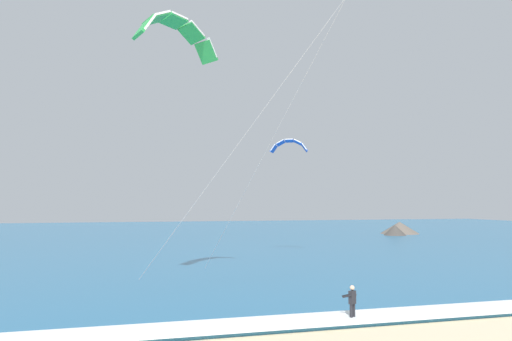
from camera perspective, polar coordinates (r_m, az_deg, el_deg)
sea at (r=80.30m, az=-5.16°, el=-7.95°), size 200.00×120.00×0.20m
surf_foam at (r=24.64m, az=19.43°, el=-16.24°), size 200.00×2.45×0.04m
surfboard at (r=22.90m, az=11.86°, el=-17.83°), size 1.05×1.44×0.09m
kitesurfer at (r=22.71m, az=11.79°, el=-15.59°), size 0.67×0.67×1.69m
kite_primary at (r=31.21m, az=-9.79°, el=16.61°), size 10.43×11.24×16.34m
kite_distant at (r=47.11m, az=4.12°, el=3.23°), size 3.63×2.44×1.41m
headland_right at (r=85.02m, az=17.22°, el=-6.89°), size 8.84×9.23×2.29m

